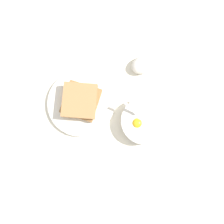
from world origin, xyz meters
TOP-DOWN VIEW (x-y plane):
  - ground_plane at (0.00, 0.00)m, footprint 3.00×3.00m
  - egg_bowl at (0.03, 0.07)m, footprint 0.14×0.14m
  - toast_plate at (0.18, -0.06)m, footprint 0.21×0.21m
  - toast_sandwich at (0.18, -0.07)m, footprint 0.15×0.15m
  - soup_spoon at (-0.06, -0.09)m, footprint 0.17×0.06m

SIDE VIEW (x-z plane):
  - ground_plane at x=0.00m, z-range 0.00..0.00m
  - toast_plate at x=0.18m, z-range 0.00..0.02m
  - soup_spoon at x=-0.06m, z-range 0.00..0.03m
  - egg_bowl at x=0.03m, z-range -0.01..0.06m
  - toast_sandwich at x=0.18m, z-range 0.02..0.05m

